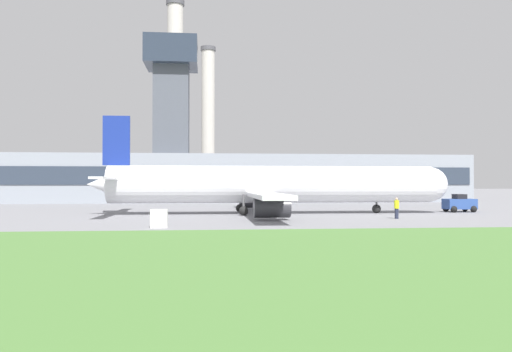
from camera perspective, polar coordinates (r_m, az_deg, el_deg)
name	(u,v)px	position (r m, az deg, el deg)	size (l,w,h in m)	color
ground_plane	(250,213)	(50.35, -0.67, -4.29)	(400.00, 400.00, 0.00)	gray
grass_strip	(364,292)	(14.57, 12.21, -12.79)	(240.00, 37.00, 0.06)	#4C7A38
terminal_building	(225,169)	(80.87, -3.55, 0.82)	(76.29, 10.18, 26.06)	#8C939E
smokestack_left	(175,98)	(111.98, -9.24, 8.82)	(3.98, 3.98, 43.19)	beige
smokestack_right	(208,121)	(111.51, -5.50, 6.26)	(3.32, 3.32, 33.26)	beige
airplane	(269,185)	(49.49, 1.54, -1.05)	(36.00, 30.18, 9.55)	white
pushback_tug	(459,204)	(56.91, 22.23, -2.99)	(3.12, 2.42, 1.88)	#2D4C93
ground_crew_person	(397,208)	(44.41, 15.77, -3.53)	(0.55, 0.55, 1.81)	#23283D
utility_cabinet	(159,219)	(34.73, -11.03, -4.79)	(1.15, 0.50, 1.27)	silver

